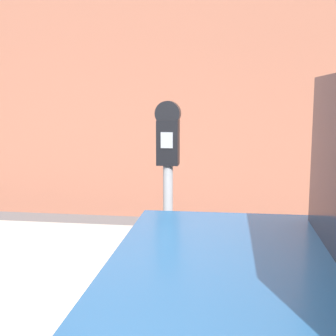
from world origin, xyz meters
name	(u,v)px	position (x,y,z in m)	size (l,w,h in m)	color
sidewalk	(242,278)	(0.00, 2.20, 0.07)	(24.00, 2.80, 0.13)	#BCB7AD
building_facade	(245,24)	(0.00, 4.70, 2.73)	(24.00, 0.30, 5.46)	#935642
parking_meter	(168,178)	(-0.56, 1.25, 1.17)	(0.18, 0.12, 1.59)	gray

